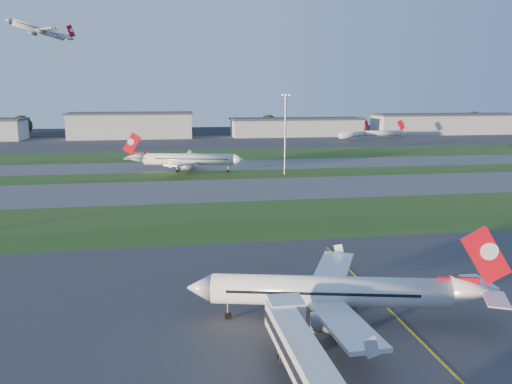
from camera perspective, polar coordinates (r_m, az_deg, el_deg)
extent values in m
plane|color=black|center=(58.26, 12.27, -15.27)|extent=(700.00, 700.00, 0.00)
cube|color=#333335|center=(58.26, 12.27, -15.27)|extent=(300.00, 70.00, 0.01)
cube|color=#234517|center=(105.48, 1.94, -2.95)|extent=(300.00, 34.00, 0.01)
cube|color=#515154|center=(137.25, -0.73, 0.36)|extent=(300.00, 32.00, 0.01)
cube|color=#234517|center=(161.64, -2.05, 1.99)|extent=(300.00, 18.00, 0.01)
cube|color=#515154|center=(183.25, -2.92, 3.07)|extent=(300.00, 26.00, 0.01)
cube|color=#234517|center=(215.80, -3.90, 4.28)|extent=(300.00, 40.00, 0.01)
cube|color=#333335|center=(275.27, -5.09, 5.74)|extent=(400.00, 80.00, 0.01)
cube|color=gold|center=(60.16, 16.85, -14.63)|extent=(0.25, 60.00, 0.02)
cube|color=silver|center=(41.86, 6.61, -20.11)|extent=(3.44, 24.08, 2.60)
cube|color=black|center=(41.86, 6.61, -20.11)|extent=(3.59, 24.08, 0.80)
cube|color=silver|center=(51.68, 3.41, -13.67)|extent=(3.40, 3.00, 3.00)
cylinder|color=gray|center=(51.10, 3.86, -16.99)|extent=(0.70, 0.70, 3.20)
cube|color=black|center=(51.70, 3.84, -18.21)|extent=(2.20, 1.20, 0.70)
cylinder|color=silver|center=(58.16, 8.36, -11.13)|extent=(26.82, 9.22, 3.39)
cube|color=#B60B17|center=(60.50, 24.79, -6.62)|extent=(5.71, 1.58, 6.74)
cube|color=silver|center=(51.94, 10.02, -14.55)|extent=(4.29, 13.45, 1.38)
cube|color=silver|center=(65.02, 8.63, -9.12)|extent=(9.60, 13.74, 1.38)
cylinder|color=gray|center=(53.99, 8.30, -14.61)|extent=(4.10, 2.83, 2.05)
cylinder|color=gray|center=(63.44, 7.53, -10.56)|extent=(4.10, 2.83, 2.05)
cylinder|color=silver|center=(168.47, -7.66, 3.73)|extent=(30.36, 10.38, 3.83)
cube|color=#B60B17|center=(172.61, -13.99, 5.39)|extent=(6.46, 1.78, 7.63)
cube|color=silver|center=(176.58, -7.48, 3.90)|extent=(4.88, 15.23, 1.56)
cube|color=silver|center=(160.90, -8.56, 3.18)|extent=(10.85, 15.55, 1.56)
cylinder|color=gray|center=(174.28, -7.12, 3.45)|extent=(4.64, 3.19, 2.32)
cylinder|color=gray|center=(162.91, -7.86, 2.90)|extent=(4.64, 3.19, 2.32)
cylinder|color=silver|center=(259.17, -23.64, 16.62)|extent=(20.83, 16.73, 3.01)
cube|color=#B60B17|center=(265.97, -20.58, 17.55)|extent=(4.28, 3.32, 6.00)
cube|color=silver|center=(253.67, -22.87, 16.73)|extent=(11.49, 10.27, 1.23)
cube|color=silver|center=(265.23, -24.02, 16.36)|extent=(7.93, 12.35, 1.23)
cylinder|color=gray|center=(254.68, -23.28, 16.47)|extent=(3.76, 3.46, 1.82)
cylinder|color=gray|center=(263.08, -24.10, 16.21)|extent=(3.76, 3.46, 1.82)
cylinder|color=silver|center=(288.39, 11.11, 6.46)|extent=(22.87, 17.94, 3.20)
cube|color=#B60B17|center=(298.97, 12.53, 7.49)|extent=(4.35, 3.30, 6.16)
cylinder|color=silver|center=(300.45, 13.91, 6.52)|extent=(26.08, 3.93, 3.20)
cube|color=#B60B17|center=(305.13, 16.24, 7.38)|extent=(5.18, 0.45, 6.16)
cylinder|color=gray|center=(160.74, 3.36, 6.42)|extent=(0.60, 0.60, 25.00)
cube|color=gray|center=(160.20, 3.41, 11.02)|extent=(3.20, 0.50, 0.80)
cube|color=#FFF2CC|center=(160.20, 3.41, 11.02)|extent=(2.80, 0.70, 0.35)
cube|color=#989BA0|center=(304.94, -14.07, 7.30)|extent=(70.00, 22.00, 14.00)
cube|color=#383A3F|center=(304.57, -14.14, 8.72)|extent=(71.40, 23.00, 1.20)
cube|color=#989BA0|center=(313.15, 4.65, 7.31)|extent=(80.00, 22.00, 10.00)
cube|color=#383A3F|center=(312.83, 4.66, 8.34)|extent=(81.60, 23.00, 1.20)
cube|color=#989BA0|center=(350.74, 20.85, 7.20)|extent=(95.00, 22.00, 12.00)
cube|color=#383A3F|center=(350.43, 20.93, 8.27)|extent=(96.90, 23.00, 1.20)
cylinder|color=black|center=(331.65, -25.14, 6.03)|extent=(1.00, 1.00, 4.40)
sphere|color=black|center=(331.34, -25.21, 6.88)|extent=(12.10, 12.10, 12.10)
cylinder|color=black|center=(315.24, -9.31, 6.65)|extent=(1.00, 1.00, 3.60)
sphere|color=black|center=(314.96, -9.33, 7.38)|extent=(9.90, 9.90, 9.90)
cylinder|color=black|center=(323.82, 1.44, 6.96)|extent=(1.00, 1.00, 4.20)
sphere|color=black|center=(323.51, 1.45, 7.79)|extent=(11.55, 11.55, 11.55)
cylinder|color=black|center=(343.84, 13.98, 6.85)|extent=(1.00, 1.00, 3.80)
sphere|color=black|center=(343.57, 14.01, 7.56)|extent=(10.45, 10.45, 10.45)
cylinder|color=black|center=(380.19, 23.55, 6.69)|extent=(1.00, 1.00, 4.60)
sphere|color=black|center=(379.90, 23.61, 7.47)|extent=(12.65, 12.65, 12.65)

